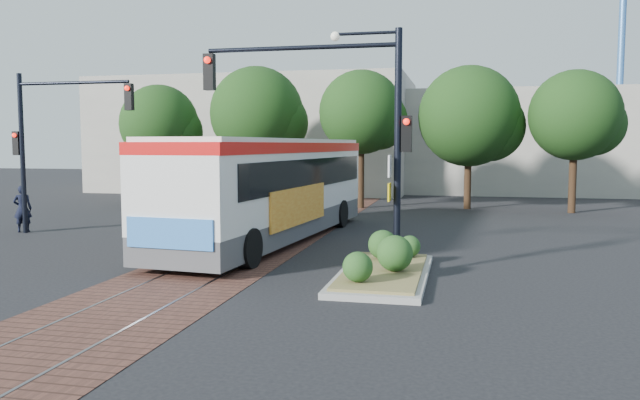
{
  "coord_description": "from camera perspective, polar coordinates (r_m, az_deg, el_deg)",
  "views": [
    {
      "loc": [
        6.67,
        -16.48,
        3.35
      ],
      "look_at": [
        2.32,
        2.69,
        1.6
      ],
      "focal_mm": 35.0,
      "sensor_mm": 36.0,
      "label": 1
    }
  ],
  "objects": [
    {
      "name": "traffic_island",
      "position": [
        15.98,
        5.95,
        -5.84
      ],
      "size": [
        2.2,
        5.2,
        1.13
      ],
      "color": "gray",
      "rests_on": "ground"
    },
    {
      "name": "signal_pole_main",
      "position": [
        15.94,
        2.67,
        7.98
      ],
      "size": [
        5.49,
        0.46,
        6.0
      ],
      "color": "black",
      "rests_on": "ground"
    },
    {
      "name": "trackbed",
      "position": [
        21.79,
        -5.19,
        -3.76
      ],
      "size": [
        3.6,
        40.0,
        0.02
      ],
      "color": "#563227",
      "rests_on": "ground"
    },
    {
      "name": "tree_row",
      "position": [
        33.38,
        3.4,
        7.66
      ],
      "size": [
        26.4,
        5.6,
        7.67
      ],
      "color": "#382314",
      "rests_on": "ground"
    },
    {
      "name": "crane",
      "position": [
        52.28,
        25.85,
        12.88
      ],
      "size": [
        8.0,
        0.5,
        18.0
      ],
      "color": "#3F72B2",
      "rests_on": "ground"
    },
    {
      "name": "officer",
      "position": [
        26.46,
        -25.55,
        -0.72
      ],
      "size": [
        0.78,
        0.71,
        1.8
      ],
      "primitive_type": "imported",
      "rotation": [
        0.0,
        0.0,
        3.67
      ],
      "color": "black",
      "rests_on": "ground"
    },
    {
      "name": "parked_car",
      "position": [
        30.35,
        -9.88,
        -0.13
      ],
      "size": [
        4.65,
        3.02,
        1.25
      ],
      "primitive_type": "imported",
      "rotation": [
        0.0,
        0.0,
        1.89
      ],
      "color": "black",
      "rests_on": "ground"
    },
    {
      "name": "warehouses",
      "position": [
        45.8,
        3.77,
        5.66
      ],
      "size": [
        40.0,
        13.0,
        8.0
      ],
      "color": "#ADA899",
      "rests_on": "ground"
    },
    {
      "name": "signal_pole_left",
      "position": [
        25.4,
        -23.63,
        5.83
      ],
      "size": [
        4.99,
        0.34,
        6.0
      ],
      "color": "black",
      "rests_on": "ground"
    },
    {
      "name": "ground",
      "position": [
        18.09,
        -9.12,
        -5.65
      ],
      "size": [
        120.0,
        120.0,
        0.0
      ],
      "primitive_type": "plane",
      "color": "black",
      "rests_on": "ground"
    },
    {
      "name": "city_bus",
      "position": [
        21.74,
        -4.38,
        1.46
      ],
      "size": [
        4.02,
        13.46,
        3.55
      ],
      "rotation": [
        0.0,
        0.0,
        -0.09
      ],
      "color": "#48484A",
      "rests_on": "ground"
    }
  ]
}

